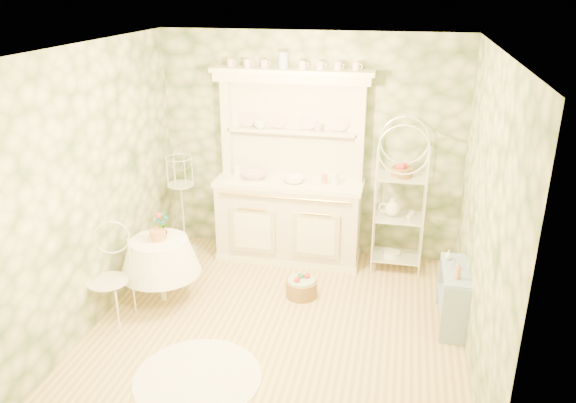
% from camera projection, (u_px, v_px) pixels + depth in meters
% --- Properties ---
extents(floor, '(3.60, 3.60, 0.00)m').
position_uv_depth(floor, '(278.00, 327.00, 5.58)').
color(floor, '#D4B873').
rests_on(floor, ground).
extents(ceiling, '(3.60, 3.60, 0.00)m').
position_uv_depth(ceiling, '(276.00, 48.00, 4.59)').
color(ceiling, white).
rests_on(ceiling, floor).
extents(wall_left, '(3.60, 3.60, 0.00)m').
position_uv_depth(wall_left, '(96.00, 187.00, 5.43)').
color(wall_left, beige).
rests_on(wall_left, floor).
extents(wall_right, '(3.60, 3.60, 0.00)m').
position_uv_depth(wall_right, '(484.00, 217.00, 4.75)').
color(wall_right, beige).
rests_on(wall_right, floor).
extents(wall_back, '(3.60, 3.60, 0.00)m').
position_uv_depth(wall_back, '(310.00, 147.00, 6.73)').
color(wall_back, beige).
rests_on(wall_back, floor).
extents(wall_front, '(3.60, 3.60, 0.00)m').
position_uv_depth(wall_front, '(212.00, 305.00, 3.45)').
color(wall_front, beige).
rests_on(wall_front, floor).
extents(kitchen_dresser, '(1.87, 0.61, 2.29)m').
position_uv_depth(kitchen_dresser, '(289.00, 169.00, 6.59)').
color(kitchen_dresser, silver).
rests_on(kitchen_dresser, floor).
extents(bakers_rack, '(0.53, 0.38, 1.69)m').
position_uv_depth(bakers_rack, '(400.00, 202.00, 6.44)').
color(bakers_rack, white).
rests_on(bakers_rack, floor).
extents(side_shelf, '(0.27, 0.74, 0.63)m').
position_uv_depth(side_shelf, '(453.00, 296.00, 5.53)').
color(side_shelf, '#8EA6C4').
rests_on(side_shelf, floor).
extents(round_table, '(0.77, 0.77, 0.77)m').
position_uv_depth(round_table, '(161.00, 268.00, 5.92)').
color(round_table, white).
rests_on(round_table, floor).
extents(cafe_chair, '(0.47, 0.47, 0.79)m').
position_uv_depth(cafe_chair, '(108.00, 286.00, 5.55)').
color(cafe_chair, white).
rests_on(cafe_chair, floor).
extents(birdcage_stand, '(0.35, 0.35, 1.36)m').
position_uv_depth(birdcage_stand, '(182.00, 202.00, 6.88)').
color(birdcage_stand, white).
rests_on(birdcage_stand, floor).
extents(floor_basket, '(0.37, 0.37, 0.20)m').
position_uv_depth(floor_basket, '(301.00, 288.00, 6.10)').
color(floor_basket, olive).
rests_on(floor_basket, floor).
extents(lace_rug, '(1.42, 1.42, 0.01)m').
position_uv_depth(lace_rug, '(198.00, 377.00, 4.87)').
color(lace_rug, white).
rests_on(lace_rug, floor).
extents(bowl_floral, '(0.33, 0.33, 0.07)m').
position_uv_depth(bowl_floral, '(255.00, 178.00, 6.71)').
color(bowl_floral, white).
rests_on(bowl_floral, kitchen_dresser).
extents(bowl_white, '(0.30, 0.30, 0.08)m').
position_uv_depth(bowl_white, '(294.00, 182.00, 6.56)').
color(bowl_white, white).
rests_on(bowl_white, kitchen_dresser).
extents(cup_left, '(0.15, 0.15, 0.11)m').
position_uv_depth(cup_left, '(260.00, 126.00, 6.63)').
color(cup_left, white).
rests_on(cup_left, kitchen_dresser).
extents(cup_right, '(0.12, 0.12, 0.10)m').
position_uv_depth(cup_right, '(319.00, 129.00, 6.50)').
color(cup_right, white).
rests_on(cup_right, kitchen_dresser).
extents(potted_geranium, '(0.15, 0.11, 0.28)m').
position_uv_depth(potted_geranium, '(162.00, 226.00, 5.79)').
color(potted_geranium, '#3F7238').
rests_on(potted_geranium, round_table).
extents(bottle_amber, '(0.07, 0.07, 0.16)m').
position_uv_depth(bottle_amber, '(458.00, 272.00, 5.22)').
color(bottle_amber, '#C77C52').
rests_on(bottle_amber, side_shelf).
extents(bottle_blue, '(0.06, 0.06, 0.11)m').
position_uv_depth(bottle_blue, '(453.00, 265.00, 5.42)').
color(bottle_blue, '#A2B0D0').
rests_on(bottle_blue, side_shelf).
extents(bottle_glass, '(0.09, 0.09, 0.10)m').
position_uv_depth(bottle_glass, '(448.00, 256.00, 5.60)').
color(bottle_glass, silver).
rests_on(bottle_glass, side_shelf).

